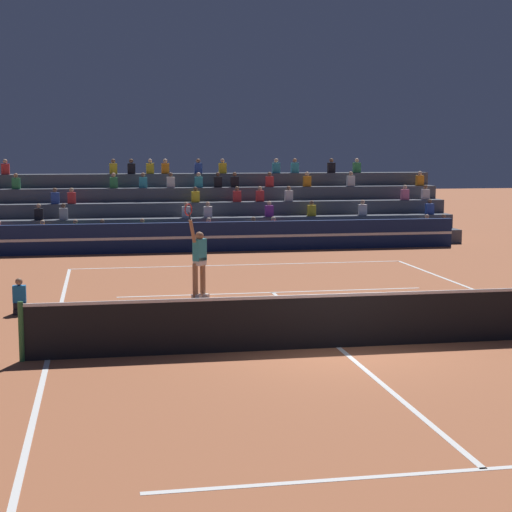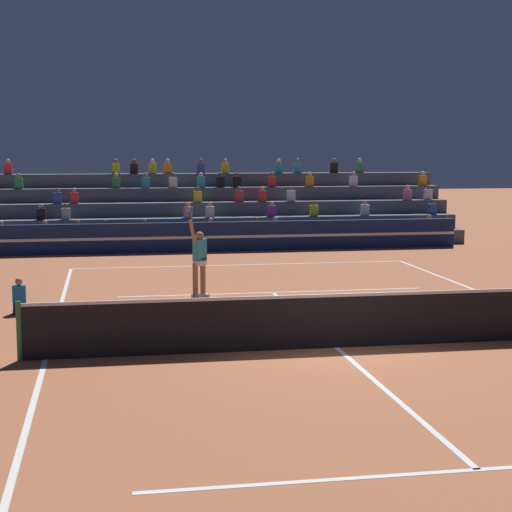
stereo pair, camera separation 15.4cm
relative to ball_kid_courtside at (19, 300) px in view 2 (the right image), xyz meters
name	(u,v)px [view 2 (the right image)]	position (x,y,z in m)	size (l,w,h in m)	color
ground_plane	(336,348)	(6.39, -4.60, -0.33)	(120.00, 120.00, 0.00)	#AD603D
court_lines	(336,347)	(6.39, -4.60, -0.33)	(11.10, 23.90, 0.01)	white
tennis_net	(337,320)	(6.39, -4.60, 0.21)	(12.00, 0.10, 1.10)	#2D6B38
sponsor_banner_wall	(225,237)	(6.39, 11.14, 0.22)	(18.00, 0.26, 1.10)	navy
bleacher_stand	(213,216)	(6.39, 14.94, 0.69)	(19.69, 4.75, 3.38)	#4C515B
ball_kid_courtside	(19,300)	(0.00, 0.00, 0.00)	(0.30, 0.36, 0.84)	black
tennis_player	(199,259)	(4.38, 1.43, 0.66)	(0.70, 0.71, 2.50)	#9E7051
tennis_ball	(191,319)	(3.86, -1.49, -0.30)	(0.07, 0.07, 0.07)	#C6DB33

